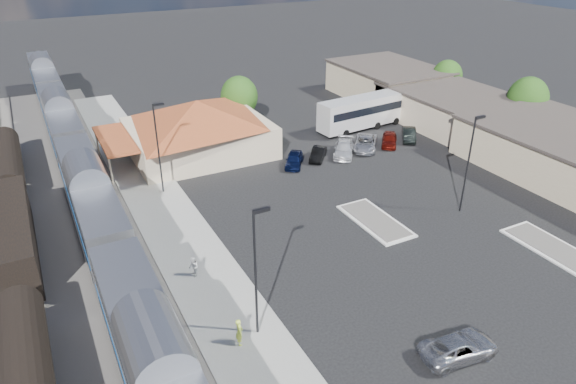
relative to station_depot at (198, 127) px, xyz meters
name	(u,v)px	position (x,y,z in m)	size (l,w,h in m)	color
ground	(350,244)	(4.56, -24.00, -3.13)	(280.00, 280.00, 0.00)	black
railbed	(64,262)	(-16.44, -16.00, -3.07)	(16.00, 100.00, 0.12)	#4C4944
platform	(185,245)	(-7.44, -18.00, -3.04)	(5.50, 92.00, 0.18)	gray
passenger_train	(92,205)	(-13.44, -13.01, -0.26)	(3.00, 104.00, 5.55)	silver
freight_cars	(14,238)	(-19.44, -13.82, -1.21)	(2.80, 46.00, 4.00)	black
station_depot	(198,127)	(0.00, 0.00, 0.00)	(18.35, 12.24, 6.20)	#C8B592
buildings_east	(475,116)	(32.56, -9.72, -0.86)	(14.40, 51.40, 4.80)	#C6B28C
traffic_island_south	(375,221)	(8.56, -22.00, -3.03)	(3.30, 7.50, 0.21)	silver
traffic_island_north	(551,247)	(18.56, -32.00, -3.03)	(3.30, 7.50, 0.21)	silver
lamp_plat_s	(257,264)	(-6.34, -30.00, 2.21)	(1.08, 0.25, 9.00)	black
lamp_plat_n	(158,142)	(-6.34, -8.00, 2.21)	(1.08, 0.25, 9.00)	black
lamp_lot	(470,157)	(16.66, -24.00, 2.21)	(1.08, 0.25, 9.00)	black
tree_east_b	(527,99)	(38.56, -12.00, 1.09)	(4.94, 4.94, 6.96)	#382314
tree_east_c	(447,77)	(38.56, 2.00, 0.63)	(4.41, 4.41, 6.21)	#382314
tree_depot	(239,97)	(7.56, 6.00, 0.89)	(4.71, 4.71, 6.63)	#382314
suv	(459,347)	(3.42, -37.30, -2.44)	(2.28, 4.94, 1.37)	#A0A2A8
coach_bus	(364,111)	(21.33, -1.85, -0.76)	(13.05, 3.95, 4.12)	white
person_a	(239,332)	(-7.83, -30.46, -2.02)	(0.68, 0.45, 1.87)	#CAE246
person_b	(194,267)	(-8.12, -22.53, -2.14)	(0.79, 0.61, 1.62)	silver
parked_car_a	(294,160)	(7.89, -8.14, -2.41)	(1.69, 4.21, 1.44)	#0C153C
parked_car_b	(318,154)	(11.09, -7.84, -2.48)	(1.37, 3.93, 1.30)	black
parked_car_c	(344,149)	(14.29, -8.14, -2.38)	(2.10, 5.18, 1.50)	white
parked_car_d	(366,143)	(17.49, -7.84, -2.39)	(2.47, 5.36, 1.49)	#9C9EA5
parked_car_e	(389,140)	(20.69, -8.14, -2.41)	(1.71, 4.26, 1.45)	maroon
parked_car_f	(409,134)	(23.89, -7.84, -2.42)	(1.51, 4.34, 1.43)	black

